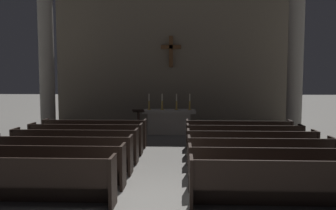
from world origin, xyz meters
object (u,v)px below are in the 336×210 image
object	(u,v)px
column_left_second	(47,64)
column_right_second	(295,64)
pew_right_row_2	(272,168)
altar	(169,121)
pew_left_row_4	(75,146)
lectern	(138,125)
pew_left_row_5	(86,139)
pew_right_row_1	(288,184)
candlestick_inner_left	(162,105)
pew_right_row_3	(260,156)
candlestick_outer_left	(149,105)
candlestick_inner_right	(176,105)
pew_right_row_6	(238,134)
pew_left_row_2	(44,166)
pew_right_row_4	(251,147)
pew_right_row_5	(244,140)
pew_left_row_1	(20,181)
pew_left_row_6	(95,133)
pew_left_row_3	(62,154)
candlestick_outer_right	(190,105)

from	to	relation	value
column_left_second	column_right_second	distance (m)	10.04
pew_right_row_2	altar	distance (m)	7.39
pew_left_row_4	pew_right_row_2	distance (m)	5.26
altar	lectern	xyz separation A→B (m)	(-1.14, -1.20, 0.01)
pew_left_row_5	pew_right_row_1	distance (m)	6.39
pew_right_row_2	altar	world-z (taller)	altar
column_right_second	candlestick_inner_left	xyz separation A→B (m)	(-5.32, 0.35, -1.67)
pew_left_row_5	pew_right_row_3	world-z (taller)	same
pew_left_row_4	pew_right_row_2	xyz separation A→B (m)	(4.83, -2.09, 0.00)
candlestick_inner_left	lectern	distance (m)	1.61
pew_right_row_2	candlestick_outer_left	distance (m)	7.75
candlestick_inner_right	pew_right_row_6	bearing A→B (deg)	-52.95
lectern	candlestick_inner_left	bearing A→B (deg)	54.98
pew_left_row_5	pew_right_row_1	xyz separation A→B (m)	(4.83, -4.19, 0.00)
pew_left_row_2	candlestick_outer_left	world-z (taller)	candlestick_outer_left
column_left_second	column_right_second	bearing A→B (deg)	0.00
column_left_second	altar	world-z (taller)	column_left_second
pew_right_row_6	pew_right_row_4	bearing A→B (deg)	-90.00
pew_right_row_2	pew_right_row_5	world-z (taller)	same
pew_right_row_1	pew_right_row_5	xyz separation A→B (m)	(0.00, 4.19, 0.00)
pew_left_row_1	altar	bearing A→B (deg)	73.28
pew_right_row_6	column_left_second	distance (m)	8.19
pew_left_row_4	pew_left_row_6	xyz separation A→B (m)	(0.00, 2.09, 0.00)
pew_left_row_3	altar	distance (m)	6.41
pew_left_row_4	candlestick_inner_left	distance (m)	5.38
column_right_second	candlestick_inner_right	distance (m)	5.02
pew_left_row_6	candlestick_inner_left	bearing A→B (deg)	52.95
pew_right_row_3	pew_left_row_2	bearing A→B (deg)	-167.76
pew_right_row_3	pew_left_row_6	bearing A→B (deg)	146.95
pew_right_row_3	lectern	bearing A→B (deg)	126.86
pew_left_row_3	altar	bearing A→B (deg)	67.89
pew_left_row_6	pew_right_row_5	distance (m)	4.94
pew_left_row_5	candlestick_inner_left	size ratio (longest dim) A/B	5.17
pew_right_row_6	candlestick_outer_right	world-z (taller)	candlestick_outer_right
pew_right_row_3	pew_right_row_4	size ratio (longest dim) A/B	1.00
pew_left_row_2	pew_left_row_3	distance (m)	1.05
pew_left_row_6	pew_right_row_3	size ratio (longest dim) A/B	1.00
pew_right_row_3	candlestick_inner_left	distance (m)	6.57
pew_right_row_3	altar	distance (m)	6.41
pew_left_row_4	candlestick_inner_right	distance (m)	5.65
pew_right_row_6	candlestick_outer_right	distance (m)	3.29
altar	pew_right_row_1	bearing A→B (deg)	-73.28
pew_left_row_4	pew_right_row_3	world-z (taller)	same
pew_left_row_2	lectern	world-z (taller)	lectern
pew_left_row_2	column_right_second	world-z (taller)	column_right_second
pew_left_row_3	candlestick_outer_left	xyz separation A→B (m)	(1.56, 5.94, 0.75)
candlestick_inner_left	column_left_second	bearing A→B (deg)	-175.77
pew_left_row_2	pew_left_row_6	distance (m)	4.19
column_right_second	pew_right_row_3	bearing A→B (deg)	-115.00
pew_left_row_6	candlestick_inner_right	bearing A→B (deg)	45.90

